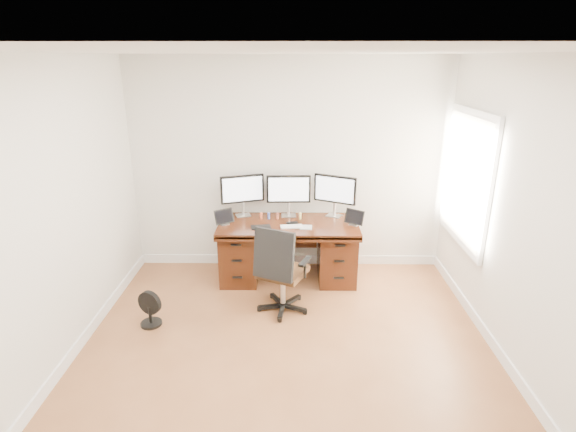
{
  "coord_description": "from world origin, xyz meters",
  "views": [
    {
      "loc": [
        0.06,
        -3.32,
        2.67
      ],
      "look_at": [
        0.0,
        1.5,
        0.95
      ],
      "focal_mm": 28.0,
      "sensor_mm": 36.0,
      "label": 1
    }
  ],
  "objects_px": {
    "office_chair": "(281,284)",
    "monitor_center": "(289,191)",
    "floor_fan": "(150,309)",
    "desk": "(288,248)",
    "keyboard": "(292,227)"
  },
  "relations": [
    {
      "from": "office_chair",
      "to": "monitor_center",
      "type": "bearing_deg",
      "value": 110.53
    },
    {
      "from": "office_chair",
      "to": "monitor_center",
      "type": "distance_m",
      "value": 1.29
    },
    {
      "from": "office_chair",
      "to": "monitor_center",
      "type": "height_order",
      "value": "monitor_center"
    },
    {
      "from": "floor_fan",
      "to": "monitor_center",
      "type": "height_order",
      "value": "monitor_center"
    },
    {
      "from": "monitor_center",
      "to": "floor_fan",
      "type": "bearing_deg",
      "value": -139.08
    },
    {
      "from": "floor_fan",
      "to": "monitor_center",
      "type": "bearing_deg",
      "value": 64.18
    },
    {
      "from": "desk",
      "to": "office_chair",
      "type": "relative_size",
      "value": 1.68
    },
    {
      "from": "floor_fan",
      "to": "keyboard",
      "type": "bearing_deg",
      "value": 53.58
    },
    {
      "from": "floor_fan",
      "to": "monitor_center",
      "type": "relative_size",
      "value": 0.69
    },
    {
      "from": "floor_fan",
      "to": "office_chair",
      "type": "bearing_deg",
      "value": 33.25
    },
    {
      "from": "desk",
      "to": "monitor_center",
      "type": "relative_size",
      "value": 3.09
    },
    {
      "from": "desk",
      "to": "keyboard",
      "type": "distance_m",
      "value": 0.39
    },
    {
      "from": "desk",
      "to": "monitor_center",
      "type": "xyz_separation_m",
      "value": [
        0.0,
        0.24,
        0.68
      ]
    },
    {
      "from": "office_chair",
      "to": "floor_fan",
      "type": "relative_size",
      "value": 2.66
    },
    {
      "from": "keyboard",
      "to": "office_chair",
      "type": "bearing_deg",
      "value": -107.11
    }
  ]
}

